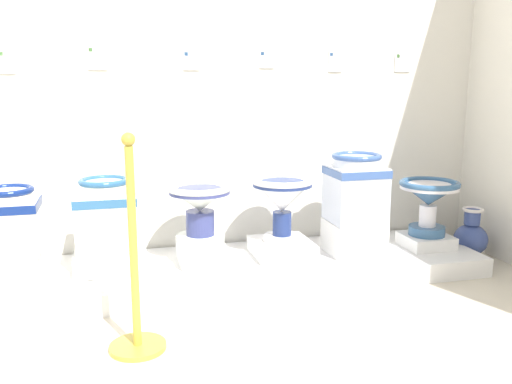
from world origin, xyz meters
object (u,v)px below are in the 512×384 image
(plinth_block_slender_white, at_px, (14,265))
(decorative_vase_companion, at_px, (471,237))
(plinth_block_squat_floral, at_px, (426,241))
(stanchion_post_near_left, at_px, (135,291))
(plinth_block_rightmost, at_px, (201,252))
(info_placard_first, at_px, (6,61))
(info_placard_second, at_px, (97,57))
(plinth_block_leftmost, at_px, (354,237))
(antique_toilet_central_ornate, at_px, (106,213))
(plinth_block_central_ornate, at_px, (108,260))
(antique_toilet_tall_cobalt, at_px, (282,196))
(info_placard_fourth, at_px, (267,59))
(info_placard_third, at_px, (191,60))
(info_placard_sixth, at_px, (403,62))
(plinth_block_tall_cobalt, at_px, (282,248))
(info_placard_fifth, at_px, (335,61))
(antique_toilet_squat_floral, at_px, (429,196))
(antique_toilet_leftmost, at_px, (356,186))
(antique_toilet_rightmost, at_px, (200,203))
(antique_toilet_slender_white, at_px, (10,219))

(plinth_block_slender_white, bearing_deg, decorative_vase_companion, -1.07)
(plinth_block_squat_floral, height_order, stanchion_post_near_left, stanchion_post_near_left)
(plinth_block_rightmost, xyz_separation_m, info_placard_first, (-1.12, 0.39, 1.19))
(info_placard_second, bearing_deg, plinth_block_leftmost, -15.57)
(info_placard_second, bearing_deg, antique_toilet_central_ornate, -88.87)
(plinth_block_central_ornate, relative_size, antique_toilet_tall_cobalt, 0.93)
(plinth_block_rightmost, xyz_separation_m, info_placard_fourth, (0.55, 0.39, 1.22))
(info_placard_third, bearing_deg, info_placard_first, -180.00)
(info_placard_third, distance_m, info_placard_fourth, 0.52)
(antique_toilet_tall_cobalt, relative_size, info_placard_sixth, 3.03)
(plinth_block_tall_cobalt, relative_size, info_placard_fourth, 3.31)
(plinth_block_slender_white, distance_m, plinth_block_leftmost, 2.15)
(info_placard_fourth, bearing_deg, info_placard_sixth, 0.00)
(antique_toilet_tall_cobalt, xyz_separation_m, info_placard_fourth, (0.00, 0.38, 0.89))
(plinth_block_slender_white, distance_m, info_placard_fifth, 2.51)
(antique_toilet_squat_floral, distance_m, info_placard_second, 2.40)
(antique_toilet_leftmost, relative_size, info_placard_fifth, 3.00)
(info_placard_third, xyz_separation_m, info_placard_sixth, (1.56, 0.00, 0.00))
(info_placard_sixth, bearing_deg, info_placard_third, -180.00)
(plinth_block_slender_white, height_order, plinth_block_squat_floral, plinth_block_slender_white)
(antique_toilet_tall_cobalt, distance_m, antique_toilet_squat_floral, 1.04)
(plinth_block_slender_white, xyz_separation_m, info_placard_second, (0.53, 0.38, 1.22))
(plinth_block_squat_floral, bearing_deg, info_placard_second, 168.03)
(antique_toilet_tall_cobalt, relative_size, antique_toilet_squat_floral, 1.04)
(plinth_block_rightmost, bearing_deg, plinth_block_tall_cobalt, 0.69)
(antique_toilet_central_ornate, bearing_deg, antique_toilet_rightmost, 0.32)
(plinth_block_central_ornate, xyz_separation_m, antique_toilet_tall_cobalt, (1.12, 0.01, 0.34))
(antique_toilet_central_ornate, relative_size, plinth_block_squat_floral, 1.39)
(plinth_block_squat_floral, bearing_deg, info_placard_first, 170.36)
(info_placard_first, xyz_separation_m, info_placard_sixth, (2.70, 0.00, 0.02))
(antique_toilet_squat_floral, xyz_separation_m, info_placard_sixth, (0.00, 0.46, 0.92))
(antique_toilet_slender_white, bearing_deg, plinth_block_slender_white, 0.00)
(antique_toilet_rightmost, distance_m, stanchion_post_near_left, 0.97)
(plinth_block_rightmost, distance_m, info_placard_fifth, 1.65)
(info_placard_fourth, bearing_deg, plinth_block_squat_floral, -23.87)
(info_placard_fifth, height_order, info_placard_sixth, info_placard_fifth)
(plinth_block_slender_white, xyz_separation_m, plinth_block_tall_cobalt, (1.66, -0.00, -0.03))
(plinth_block_rightmost, distance_m, plinth_block_leftmost, 1.04)
(antique_toilet_leftmost, xyz_separation_m, antique_toilet_squat_floral, (0.55, -0.01, -0.10))
(plinth_block_leftmost, relative_size, info_placard_sixth, 2.52)
(antique_toilet_central_ornate, distance_m, plinth_block_leftmost, 1.63)
(plinth_block_rightmost, xyz_separation_m, antique_toilet_squat_floral, (1.58, -0.07, 0.30))
(antique_toilet_slender_white, bearing_deg, info_placard_fifth, 10.02)
(antique_toilet_slender_white, bearing_deg, info_placard_third, 18.62)
(antique_toilet_central_ornate, distance_m, plinth_block_squat_floral, 2.18)
(plinth_block_squat_floral, distance_m, info_placard_third, 2.04)
(plinth_block_rightmost, bearing_deg, info_placard_third, 86.57)
(antique_toilet_slender_white, height_order, info_placard_second, info_placard_second)
(plinth_block_leftmost, height_order, info_placard_first, info_placard_first)
(antique_toilet_tall_cobalt, xyz_separation_m, antique_toilet_squat_floral, (1.04, -0.08, -0.04))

